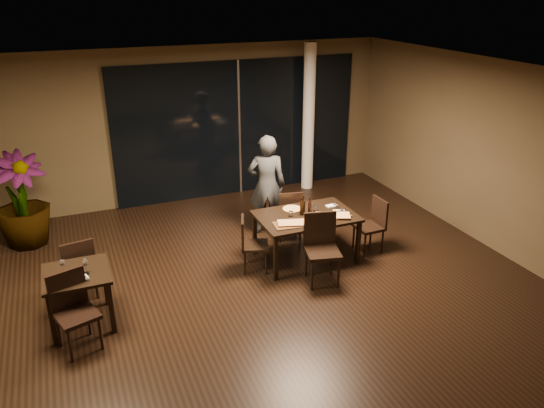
{
  "coord_description": "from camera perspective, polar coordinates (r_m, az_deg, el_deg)",
  "views": [
    {
      "loc": [
        -2.31,
        -5.91,
        4.08
      ],
      "look_at": [
        0.41,
        0.75,
        1.05
      ],
      "focal_mm": 35.0,
      "sensor_mm": 36.0,
      "label": 1
    }
  ],
  "objects": [
    {
      "name": "bottle_a",
      "position": [
        8.14,
        3.24,
        -0.22
      ],
      "size": [
        0.06,
        0.06,
        0.29
      ],
      "primitive_type": null,
      "color": "black",
      "rests_on": "main_table"
    },
    {
      "name": "oblong_pizza_right",
      "position": [
        8.15,
        6.58,
        -1.24
      ],
      "size": [
        0.54,
        0.4,
        0.02
      ],
      "primitive_type": null,
      "rotation": [
        0.0,
        0.0,
        -0.41
      ],
      "color": "maroon",
      "rests_on": "pizza_board_right"
    },
    {
      "name": "chair_main_right",
      "position": [
        8.7,
        10.84,
        -1.92
      ],
      "size": [
        0.42,
        0.42,
        0.88
      ],
      "rotation": [
        0.0,
        0.0,
        -1.54
      ],
      "color": "black",
      "rests_on": "ground"
    },
    {
      "name": "ground",
      "position": [
        7.54,
        -0.74,
        -9.9
      ],
      "size": [
        8.0,
        8.0,
        0.0
      ],
      "primitive_type": "plane",
      "color": "black",
      "rests_on": "ground"
    },
    {
      "name": "ceiling",
      "position": [
        6.43,
        -0.88,
        13.37
      ],
      "size": [
        8.0,
        8.0,
        0.04
      ],
      "primitive_type": "cube",
      "color": "silver",
      "rests_on": "wall_back"
    },
    {
      "name": "bottle_c",
      "position": [
        8.19,
        3.37,
        -0.05
      ],
      "size": [
        0.06,
        0.06,
        0.29
      ],
      "primitive_type": null,
      "color": "black",
      "rests_on": "main_table"
    },
    {
      "name": "chair_main_left",
      "position": [
        7.97,
        -2.4,
        -4.04
      ],
      "size": [
        0.5,
        0.5,
        0.85
      ],
      "rotation": [
        0.0,
        0.0,
        1.23
      ],
      "color": "black",
      "rests_on": "ground"
    },
    {
      "name": "napkin_far",
      "position": [
        8.55,
        6.43,
        -0.17
      ],
      "size": [
        0.19,
        0.12,
        0.01
      ],
      "primitive_type": "cube",
      "rotation": [
        0.0,
        0.0,
        0.09
      ],
      "color": "white",
      "rests_on": "main_table"
    },
    {
      "name": "side_napkin",
      "position": [
        6.87,
        -19.94,
        -7.57
      ],
      "size": [
        0.2,
        0.16,
        0.01
      ],
      "primitive_type": "cube",
      "rotation": [
        0.0,
        0.0,
        0.3
      ],
      "color": "white",
      "rests_on": "side_table"
    },
    {
      "name": "oblong_pizza_left",
      "position": [
        7.85,
        2.38,
        -2.06
      ],
      "size": [
        0.5,
        0.34,
        0.02
      ],
      "primitive_type": null,
      "rotation": [
        0.0,
        0.0,
        -0.3
      ],
      "color": "maroon",
      "rests_on": "pizza_board_left"
    },
    {
      "name": "side_table",
      "position": [
        7.1,
        -20.21,
        -7.82
      ],
      "size": [
        0.8,
        0.8,
        0.75
      ],
      "color": "black",
      "rests_on": "ground"
    },
    {
      "name": "wall_back",
      "position": [
        10.54,
        -8.98,
        8.41
      ],
      "size": [
        8.0,
        0.1,
        3.0
      ],
      "primitive_type": "cube",
      "color": "#493C27",
      "rests_on": "ground"
    },
    {
      "name": "wine_glass_b",
      "position": [
        6.94,
        -19.4,
        -6.36
      ],
      "size": [
        0.08,
        0.08,
        0.19
      ],
      "primitive_type": null,
      "color": "white",
      "rests_on": "side_table"
    },
    {
      "name": "chair_main_far",
      "position": [
        8.88,
        1.9,
        -0.92
      ],
      "size": [
        0.49,
        0.49,
        0.89
      ],
      "rotation": [
        0.0,
        0.0,
        2.93
      ],
      "color": "black",
      "rests_on": "ground"
    },
    {
      "name": "chair_side_far",
      "position": [
        7.68,
        -20.12,
        -6.29
      ],
      "size": [
        0.5,
        0.5,
        0.93
      ],
      "rotation": [
        0.0,
        0.0,
        3.31
      ],
      "color": "black",
      "rests_on": "ground"
    },
    {
      "name": "round_pizza",
      "position": [
        8.37,
        2.19,
        -0.55
      ],
      "size": [
        0.29,
        0.29,
        0.01
      ],
      "primitive_type": "cylinder",
      "color": "#A63912",
      "rests_on": "main_table"
    },
    {
      "name": "diner",
      "position": [
        9.02,
        -0.56,
        2.05
      ],
      "size": [
        0.69,
        0.58,
        1.75
      ],
      "primitive_type": "imported",
      "rotation": [
        0.0,
        0.0,
        2.79
      ],
      "color": "#2E3134",
      "rests_on": "ground"
    },
    {
      "name": "tumbler_right",
      "position": [
        8.32,
        4.72,
        -0.46
      ],
      "size": [
        0.08,
        0.08,
        0.1
      ],
      "primitive_type": "cylinder",
      "color": "white",
      "rests_on": "main_table"
    },
    {
      "name": "wall_right",
      "position": [
        9.05,
        23.87,
        4.31
      ],
      "size": [
        0.1,
        8.0,
        3.0
      ],
      "primitive_type": "cube",
      "color": "#493C27",
      "rests_on": "ground"
    },
    {
      "name": "column",
      "position": [
        10.96,
        3.95,
        9.19
      ],
      "size": [
        0.24,
        0.24,
        3.0
      ],
      "primitive_type": "cylinder",
      "color": "white",
      "rests_on": "ground"
    },
    {
      "name": "pizza_board_left",
      "position": [
        7.86,
        2.38,
        -2.17
      ],
      "size": [
        0.63,
        0.36,
        0.01
      ],
      "primitive_type": "cube",
      "rotation": [
        0.0,
        0.0,
        -0.11
      ],
      "color": "#3F2814",
      "rests_on": "main_table"
    },
    {
      "name": "main_table",
      "position": [
        8.22,
        3.68,
        -1.67
      ],
      "size": [
        1.5,
        1.0,
        0.75
      ],
      "color": "black",
      "rests_on": "ground"
    },
    {
      "name": "pizza_board_right",
      "position": [
        8.15,
        6.58,
        -1.35
      ],
      "size": [
        0.57,
        0.33,
        0.01
      ],
      "primitive_type": "cube",
      "rotation": [
        0.0,
        0.0,
        0.1
      ],
      "color": "#452816",
      "rests_on": "main_table"
    },
    {
      "name": "window_panel",
      "position": [
        10.76,
        -3.59,
        8.11
      ],
      "size": [
        5.0,
        0.06,
        2.7
      ],
      "primitive_type": "cube",
      "color": "black",
      "rests_on": "ground"
    },
    {
      "name": "potted_plant",
      "position": [
        9.54,
        -25.38,
        0.35
      ],
      "size": [
        1.12,
        1.12,
        1.57
      ],
      "primitive_type": "imported",
      "rotation": [
        0.0,
        0.0,
        0.41
      ],
      "color": "#1B4F1A",
      "rests_on": "ground"
    },
    {
      "name": "chair_side_near",
      "position": [
        6.78,
        -20.62,
        -10.28
      ],
      "size": [
        0.56,
        0.56,
        0.97
      ],
      "rotation": [
        0.0,
        0.0,
        0.31
      ],
      "color": "black",
      "rests_on": "ground"
    },
    {
      "name": "tumbler_left",
      "position": [
        8.12,
        2.05,
        -1.05
      ],
      "size": [
        0.07,
        0.07,
        0.08
      ],
      "primitive_type": "cylinder",
      "color": "white",
      "rests_on": "main_table"
    },
    {
      "name": "bottle_b",
      "position": [
        8.16,
        4.09,
        -0.22
      ],
      "size": [
        0.06,
        0.06,
        0.28
      ],
      "primitive_type": null,
      "color": "black",
      "rests_on": "main_table"
    },
    {
      "name": "wine_glass_a",
      "position": [
        7.06,
        -21.57,
        -6.27
      ],
      "size": [
        0.08,
        0.08,
        0.17
      ],
      "primitive_type": null,
      "color": "white",
      "rests_on": "side_table"
    },
    {
      "name": "chair_main_near",
      "position": [
        7.71,
        5.32,
        -4.31
      ],
      "size": [
        0.57,
        0.57,
        1.03
      ],
      "rotation": [
        0.0,
        0.0,
        -0.23
      ],
      "color": "black",
      "rests_on": "ground"
    },
    {
      "name": "napkin_near",
      "position": [
        8.35,
        7.21,
        -0.78
      ],
      "size": [
        0.2,
        0.16,
        0.01
      ],
      "primitive_type": "cube",
      "rotation": [
        0.0,
        0.0,
        -0.37
      ],
      "color": "white",
      "rests_on": "main_table"
    }
  ]
}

